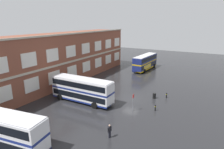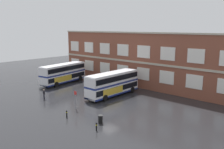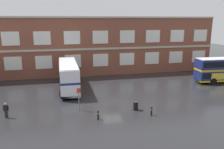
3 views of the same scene
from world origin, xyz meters
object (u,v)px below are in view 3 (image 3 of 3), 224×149
station_litter_bin (136,106)px  safety_bollard_west (98,115)px  waiting_passenger (6,110)px  double_decker_middle (68,75)px  safety_bollard_east (151,111)px  bus_stand_flag (79,97)px

station_litter_bin → safety_bollard_west: 4.96m
waiting_passenger → station_litter_bin: 14.24m
double_decker_middle → station_litter_bin: size_ratio=10.69×
waiting_passenger → safety_bollard_west: (9.51, -2.57, -0.44)m
waiting_passenger → safety_bollard_east: size_ratio=1.79×
double_decker_middle → station_litter_bin: 12.64m
station_litter_bin → safety_bollard_west: (-4.69, -1.60, -0.03)m
waiting_passenger → safety_bollard_west: waiting_passenger is taller
waiting_passenger → station_litter_bin: bearing=-3.9°
safety_bollard_west → safety_bollard_east: size_ratio=1.00×
double_decker_middle → safety_bollard_west: 12.23m
bus_stand_flag → station_litter_bin: size_ratio=2.62×
bus_stand_flag → double_decker_middle: bearing=95.1°
double_decker_middle → safety_bollard_west: bearing=-78.0°
double_decker_middle → waiting_passenger: 11.69m
waiting_passenger → bus_stand_flag: bus_stand_flag is taller
waiting_passenger → double_decker_middle: bearing=53.0°
safety_bollard_east → station_litter_bin: bearing=123.1°
bus_stand_flag → safety_bollard_east: size_ratio=2.84×
bus_stand_flag → safety_bollard_west: bearing=-59.5°
bus_stand_flag → safety_bollard_west: size_ratio=2.84×
double_decker_middle → bus_stand_flag: 8.97m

